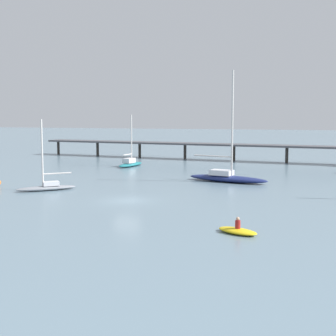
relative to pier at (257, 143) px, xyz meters
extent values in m
plane|color=slate|center=(-8.21, -39.94, -3.18)|extent=(400.00, 400.00, 0.00)
cube|color=#4C4C51|center=(-8.21, 0.92, -0.45)|extent=(63.74, 10.81, 0.30)
cylinder|color=#38332D|center=(-38.88, 4.38, -1.89)|extent=(0.50, 0.50, 2.58)
cylinder|color=#38332D|center=(-30.11, 3.39, -1.89)|extent=(0.50, 0.50, 2.58)
cylinder|color=#38332D|center=(-21.35, 2.40, -1.89)|extent=(0.50, 0.50, 2.58)
cylinder|color=#38332D|center=(-12.59, 1.42, -1.89)|extent=(0.50, 0.50, 2.58)
cylinder|color=#38332D|center=(-3.83, 0.43, -1.89)|extent=(0.50, 0.50, 2.58)
cylinder|color=#38332D|center=(4.94, -0.56, -1.89)|extent=(0.50, 0.50, 2.58)
ellipsoid|color=navy|center=(-1.07, -25.00, -2.80)|extent=(10.20, 4.96, 0.75)
cube|color=silver|center=(-1.83, -24.79, -2.12)|extent=(2.96, 2.32, 0.61)
cylinder|color=silver|center=(-0.59, -25.14, 3.70)|extent=(0.24, 0.24, 12.26)
cylinder|color=silver|center=(-2.97, -24.48, -0.22)|extent=(4.81, 1.50, 0.19)
ellipsoid|color=gray|center=(-18.51, -36.51, -2.94)|extent=(5.74, 5.12, 0.48)
cube|color=silver|center=(-18.12, -36.19, -2.48)|extent=(1.91, 1.83, 0.44)
cylinder|color=silver|center=(-18.75, -36.72, 0.79)|extent=(0.20, 0.20, 6.97)
cylinder|color=silver|center=(-17.59, -35.75, -1.44)|extent=(2.41, 2.04, 0.16)
ellipsoid|color=#1E727A|center=(-17.80, -12.34, -2.89)|extent=(2.81, 6.50, 0.59)
cube|color=silver|center=(-17.89, -12.84, -2.24)|extent=(1.55, 2.20, 0.70)
cylinder|color=silver|center=(-17.75, -12.03, 1.03)|extent=(0.20, 0.20, 7.25)
cylinder|color=silver|center=(-17.96, -13.25, -1.29)|extent=(0.58, 2.47, 0.16)
ellipsoid|color=yellow|center=(3.32, -49.59, -3.01)|extent=(3.25, 2.53, 0.35)
cylinder|color=maroon|center=(3.32, -49.59, -2.56)|extent=(0.48, 0.48, 0.55)
sphere|color=tan|center=(3.32, -49.59, -2.16)|extent=(0.24, 0.24, 0.24)
camera|label=1|loc=(7.39, -81.94, 4.94)|focal=52.16mm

